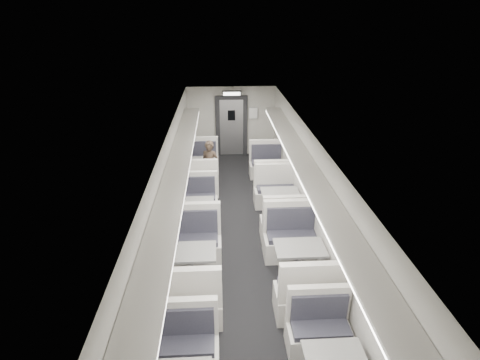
{
  "coord_description": "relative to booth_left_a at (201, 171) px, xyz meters",
  "views": [
    {
      "loc": [
        -0.42,
        -6.62,
        4.74
      ],
      "look_at": [
        0.03,
        1.34,
        1.09
      ],
      "focal_mm": 28.0,
      "sensor_mm": 36.0,
      "label": 1
    }
  ],
  "objects": [
    {
      "name": "room",
      "position": [
        1.0,
        -3.6,
        0.82
      ],
      "size": [
        3.24,
        12.24,
        2.64
      ],
      "color": "black",
      "rests_on": "ground"
    },
    {
      "name": "booth_left_a",
      "position": [
        0.0,
        0.0,
        0.0
      ],
      "size": [
        1.04,
        2.1,
        1.13
      ],
      "color": "beige",
      "rests_on": "room"
    },
    {
      "name": "booth_left_b",
      "position": [
        0.0,
        -2.53,
        -0.02
      ],
      "size": [
        0.98,
        1.98,
        1.06
      ],
      "color": "beige",
      "rests_on": "room"
    },
    {
      "name": "booth_left_c",
      "position": [
        0.0,
        -4.62,
        0.03
      ],
      "size": [
        1.12,
        2.27,
        1.21
      ],
      "color": "beige",
      "rests_on": "room"
    },
    {
      "name": "booth_right_a",
      "position": [
        2.0,
        -0.4,
        0.0
      ],
      "size": [
        1.04,
        2.1,
        1.13
      ],
      "color": "beige",
      "rests_on": "room"
    },
    {
      "name": "booth_right_b",
      "position": [
        2.0,
        -2.3,
        0.02
      ],
      "size": [
        1.09,
        2.21,
        1.18
      ],
      "color": "beige",
      "rests_on": "room"
    },
    {
      "name": "booth_right_c",
      "position": [
        2.0,
        -4.6,
        0.03
      ],
      "size": [
        1.11,
        2.26,
        1.21
      ],
      "color": "beige",
      "rests_on": "room"
    },
    {
      "name": "passenger",
      "position": [
        0.29,
        -0.51,
        0.36
      ],
      "size": [
        0.63,
        0.52,
        1.47
      ],
      "primitive_type": "imported",
      "rotation": [
        0.0,
        0.0,
        -0.37
      ],
      "color": "black",
      "rests_on": "room"
    },
    {
      "name": "window_a",
      "position": [
        -0.49,
        -0.2,
        0.97
      ],
      "size": [
        0.02,
        1.18,
        0.84
      ],
      "primitive_type": "cube",
      "color": "black",
      "rests_on": "room"
    },
    {
      "name": "window_b",
      "position": [
        -0.49,
        -2.4,
        0.97
      ],
      "size": [
        0.02,
        1.18,
        0.84
      ],
      "primitive_type": "cube",
      "color": "black",
      "rests_on": "room"
    },
    {
      "name": "window_c",
      "position": [
        -0.49,
        -4.6,
        0.97
      ],
      "size": [
        0.02,
        1.18,
        0.84
      ],
      "primitive_type": "cube",
      "color": "black",
      "rests_on": "room"
    },
    {
      "name": "window_d",
      "position": [
        -0.49,
        -6.8,
        0.97
      ],
      "size": [
        0.02,
        1.18,
        0.84
      ],
      "primitive_type": "cube",
      "color": "black",
      "rests_on": "room"
    },
    {
      "name": "luggage_rack_left",
      "position": [
        -0.24,
        -3.9,
        1.54
      ],
      "size": [
        0.46,
        10.4,
        0.09
      ],
      "color": "beige",
      "rests_on": "room"
    },
    {
      "name": "luggage_rack_right",
      "position": [
        2.24,
        -3.9,
        1.54
      ],
      "size": [
        0.46,
        10.4,
        0.09
      ],
      "color": "beige",
      "rests_on": "room"
    },
    {
      "name": "vestibule_door",
      "position": [
        1.0,
        2.33,
        0.66
      ],
      "size": [
        1.1,
        0.13,
        2.1
      ],
      "color": "black",
      "rests_on": "room"
    },
    {
      "name": "exit_sign",
      "position": [
        1.0,
        1.84,
        1.9
      ],
      "size": [
        0.62,
        0.12,
        0.16
      ],
      "color": "black",
      "rests_on": "room"
    },
    {
      "name": "wall_notice",
      "position": [
        1.75,
        2.32,
        1.12
      ],
      "size": [
        0.32,
        0.02,
        0.4
      ],
      "primitive_type": "cube",
      "color": "white",
      "rests_on": "room"
    }
  ]
}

